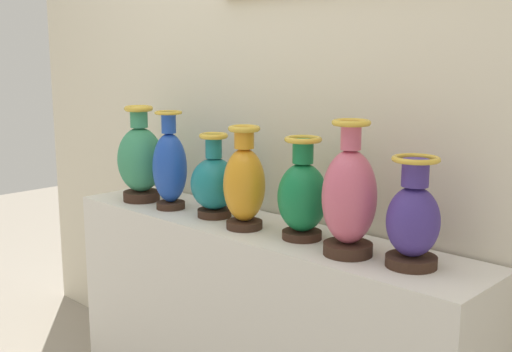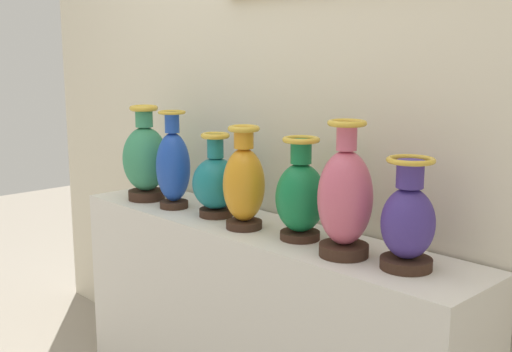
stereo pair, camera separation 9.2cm
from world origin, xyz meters
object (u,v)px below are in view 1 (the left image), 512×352
vase_teal (214,183)px  vase_amber (244,183)px  vase_indigo (413,220)px  vase_emerald (302,195)px  vase_sapphire (170,167)px  vase_jade (140,160)px  vase_rose (349,198)px

vase_teal → vase_amber: vase_amber is taller
vase_amber → vase_indigo: 0.64m
vase_emerald → vase_indigo: vase_emerald is taller
vase_sapphire → vase_indigo: 1.07m
vase_jade → vase_sapphire: (0.20, -0.00, -0.00)m
vase_sapphire → vase_rose: 0.87m
vase_teal → vase_indigo: size_ratio=0.99×
vase_teal → vase_sapphire: bearing=-171.4°
vase_sapphire → vase_amber: size_ratio=1.07×
vase_rose → vase_jade: bearing=179.8°
vase_sapphire → vase_emerald: size_ratio=1.14×
vase_rose → vase_indigo: bearing=10.2°
vase_emerald → vase_rose: 0.22m
vase_jade → vase_rose: 1.07m
vase_teal → vase_indigo: 0.84m
vase_teal → vase_amber: size_ratio=0.87×
vase_teal → vase_emerald: bearing=0.5°
vase_jade → vase_emerald: bearing=2.2°
vase_jade → vase_rose: size_ratio=0.96×
vase_emerald → vase_rose: size_ratio=0.83×
vase_sapphire → vase_amber: vase_sapphire is taller
vase_emerald → vase_sapphire: bearing=-176.7°
vase_amber → vase_jade: bearing=179.1°
vase_teal → vase_amber: 0.21m
vase_sapphire → vase_teal: size_ratio=1.22×
vase_teal → vase_indigo: bearing=0.2°
vase_sapphire → vase_indigo: size_ratio=1.21×
vase_indigo → vase_jade: bearing=-178.5°
vase_jade → vase_sapphire: 0.20m
vase_jade → vase_sapphire: vase_jade is taller
vase_jade → vase_indigo: vase_jade is taller
vase_sapphire → vase_emerald: bearing=3.3°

